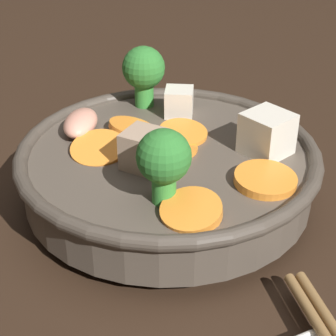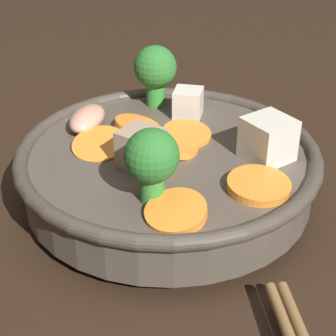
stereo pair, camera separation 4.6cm
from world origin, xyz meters
name	(u,v)px [view 1 (the left image)]	position (x,y,z in m)	size (l,w,h in m)	color
ground_plane	(168,201)	(0.00, 0.00, 0.00)	(3.00, 3.00, 0.00)	black
stirfry_bowl	(168,164)	(0.00, 0.00, 0.04)	(0.25, 0.25, 0.11)	#51473D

